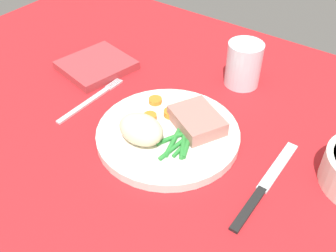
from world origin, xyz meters
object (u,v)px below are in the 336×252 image
fork (91,100)px  napkin (96,65)px  water_glass (243,67)px  meat_portion (197,120)px  dinner_plate (168,134)px  knife (265,186)px

fork → napkin: (-6.93, 8.80, 0.68)cm
water_glass → fork: bearing=-132.5°
meat_portion → napkin: bearing=170.4°
napkin → water_glass: bearing=26.0°
dinner_plate → fork: size_ratio=1.45×
dinner_plate → water_glass: 22.10cm
meat_portion → fork: 21.66cm
meat_portion → napkin: (-28.04, 4.76, -1.97)cm
meat_portion → fork: meat_portion is taller
meat_portion → knife: meat_portion is taller
meat_portion → fork: (-21.11, -4.04, -2.64)cm
fork → knife: bearing=-2.7°
dinner_plate → fork: 17.89cm
dinner_plate → knife: bearing=-0.9°
meat_portion → water_glass: 18.05cm
dinner_plate → knife: (17.89, -0.29, -0.60)cm
knife → dinner_plate: bearing=-177.1°
knife → water_glass: (-15.55, 22.07, 3.54)cm
meat_portion → water_glass: (-0.89, 18.00, 0.90)cm
knife → water_glass: 27.22cm
dinner_plate → water_glass: bearing=83.8°
dinner_plate → fork: dinner_plate is taller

